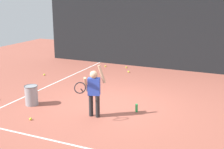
% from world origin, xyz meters
% --- Properties ---
extents(ground_plane, '(20.00, 20.00, 0.00)m').
position_xyz_m(ground_plane, '(0.00, 0.00, 0.00)').
color(ground_plane, '#9E5142').
extents(court_line_baseline, '(9.00, 0.05, 0.00)m').
position_xyz_m(court_line_baseline, '(0.00, -2.48, 0.00)').
color(court_line_baseline, white).
rests_on(court_line_baseline, ground).
extents(court_line_sideline, '(0.05, 9.00, 0.00)m').
position_xyz_m(court_line_sideline, '(-2.68, 1.00, 0.00)').
color(court_line_sideline, white).
rests_on(court_line_sideline, ground).
extents(back_fence_windscreen, '(10.34, 0.08, 3.61)m').
position_xyz_m(back_fence_windscreen, '(0.00, 4.82, 1.80)').
color(back_fence_windscreen, black).
rests_on(back_fence_windscreen, ground).
extents(fence_post_0, '(0.09, 0.09, 3.76)m').
position_xyz_m(fence_post_0, '(-5.02, 4.88, 1.88)').
color(fence_post_0, slate).
rests_on(fence_post_0, ground).
extents(fence_post_1, '(0.09, 0.09, 3.76)m').
position_xyz_m(fence_post_1, '(-1.67, 4.88, 1.88)').
color(fence_post_1, slate).
rests_on(fence_post_1, ground).
extents(fence_post_2, '(0.09, 0.09, 3.76)m').
position_xyz_m(fence_post_2, '(1.67, 4.88, 1.88)').
color(fence_post_2, slate).
rests_on(fence_post_2, ground).
extents(tennis_player, '(0.58, 0.73, 1.35)m').
position_xyz_m(tennis_player, '(-0.04, -0.97, 0.73)').
color(tennis_player, '#232326').
rests_on(tennis_player, ground).
extents(ball_hopper, '(0.38, 0.38, 0.56)m').
position_xyz_m(ball_hopper, '(-2.04, -0.92, 0.29)').
color(ball_hopper, gray).
rests_on(ball_hopper, ground).
extents(water_bottle, '(0.07, 0.07, 0.22)m').
position_xyz_m(water_bottle, '(0.85, -0.23, 0.11)').
color(water_bottle, green).
rests_on(water_bottle, ground).
extents(tennis_ball_0, '(0.07, 0.07, 0.07)m').
position_xyz_m(tennis_ball_0, '(-0.82, 3.57, 0.03)').
color(tennis_ball_0, '#CCE033').
rests_on(tennis_ball_0, ground).
extents(tennis_ball_1, '(0.07, 0.07, 0.07)m').
position_xyz_m(tennis_ball_1, '(-1.18, 4.25, 0.03)').
color(tennis_ball_1, '#CCE033').
rests_on(tennis_ball_1, ground).
extents(tennis_ball_2, '(0.07, 0.07, 0.07)m').
position_xyz_m(tennis_ball_2, '(-2.07, 4.07, 0.03)').
color(tennis_ball_2, '#CCE033').
rests_on(tennis_ball_2, ground).
extents(tennis_ball_3, '(0.07, 0.07, 0.07)m').
position_xyz_m(tennis_ball_3, '(-1.38, -1.81, 0.03)').
color(tennis_ball_3, '#CCE033').
rests_on(tennis_ball_3, ground).
extents(tennis_ball_4, '(0.07, 0.07, 0.07)m').
position_xyz_m(tennis_ball_4, '(-3.64, 1.84, 0.03)').
color(tennis_ball_4, '#CCE033').
rests_on(tennis_ball_4, ground).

